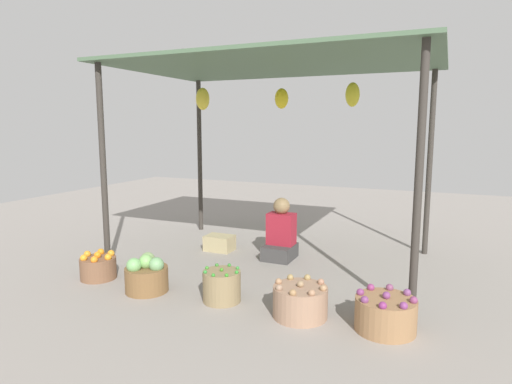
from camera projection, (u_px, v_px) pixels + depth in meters
name	position (u px, v px, depth m)	size (l,w,h in m)	color
ground_plane	(275.00, 260.00, 5.52)	(14.00, 14.00, 0.00)	gray
market_stall_structure	(276.00, 77.00, 5.19)	(3.73, 2.45, 2.42)	#38332D
vendor_person	(281.00, 235.00, 5.57)	(0.36, 0.44, 0.78)	#3C3B3A
basket_oranges	(98.00, 267.00, 4.84)	(0.39, 0.39, 0.31)	brown
basket_cabbages	(147.00, 276.00, 4.46)	(0.43, 0.43, 0.39)	brown
basket_green_chilies	(222.00, 286.00, 4.21)	(0.37, 0.37, 0.33)	#8A7551
basket_potatoes	(300.00, 301.00, 3.87)	(0.48, 0.48, 0.33)	#9E7960
basket_purple_onions	(386.00, 314.00, 3.61)	(0.50, 0.50, 0.33)	#966E48
wooden_crate_near_vendor	(220.00, 243.00, 5.95)	(0.37, 0.27, 0.21)	tan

